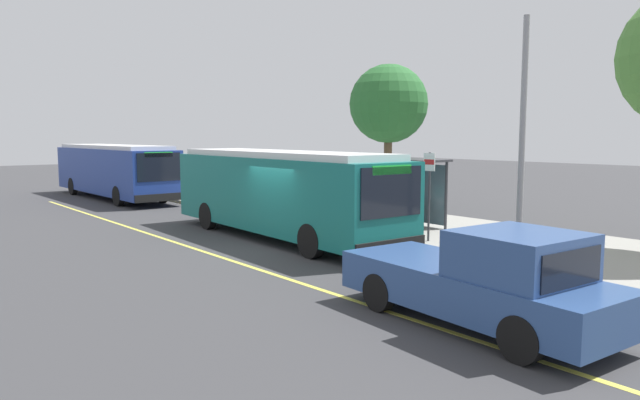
{
  "coord_description": "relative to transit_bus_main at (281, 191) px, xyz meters",
  "views": [
    {
      "loc": [
        14.8,
        -10.33,
        3.47
      ],
      "look_at": [
        1.0,
        0.81,
        1.51
      ],
      "focal_mm": 32.86,
      "sensor_mm": 36.0,
      "label": 1
    }
  ],
  "objects": [
    {
      "name": "ground_plane",
      "position": [
        1.33,
        -1.01,
        -1.62
      ],
      "size": [
        120.0,
        120.0,
        0.0
      ],
      "primitive_type": "plane",
      "color": "#38383A"
    },
    {
      "name": "lane_stripe_center",
      "position": [
        1.33,
        -3.21,
        -1.61
      ],
      "size": [
        36.0,
        0.14,
        0.01
      ],
      "primitive_type": "cube",
      "color": "#E0D64C",
      "rests_on": "ground_plane"
    },
    {
      "name": "transit_bus_second",
      "position": [
        -16.07,
        0.04,
        0.0
      ],
      "size": [
        11.87,
        2.71,
        2.95
      ],
      "color": "navy",
      "rests_on": "ground_plane"
    },
    {
      "name": "bus_shelter",
      "position": [
        1.41,
        4.59,
        0.3
      ],
      "size": [
        2.9,
        1.6,
        2.48
      ],
      "color": "#333338",
      "rests_on": "sidewalk_curb"
    },
    {
      "name": "route_sign_post",
      "position": [
        4.08,
        2.78,
        0.34
      ],
      "size": [
        0.44,
        0.08,
        2.8
      ],
      "color": "#333338",
      "rests_on": "sidewalk_curb"
    },
    {
      "name": "pedestrian_commuter",
      "position": [
        0.71,
        3.49,
        -0.5
      ],
      "size": [
        0.24,
        0.4,
        1.69
      ],
      "color": "#282D47",
      "rests_on": "sidewalk_curb"
    },
    {
      "name": "pickup_truck",
      "position": [
        9.97,
        -2.53,
        -0.76
      ],
      "size": [
        5.52,
        2.34,
        1.85
      ],
      "color": "#2D4C84",
      "rests_on": "ground_plane"
    },
    {
      "name": "sidewalk_curb",
      "position": [
        1.33,
        4.99,
        -1.54
      ],
      "size": [
        44.0,
        6.4,
        0.15
      ],
      "primitive_type": "cube",
      "color": "gray",
      "rests_on": "ground_plane"
    },
    {
      "name": "waiting_bench",
      "position": [
        1.31,
        4.42,
        -0.98
      ],
      "size": [
        1.6,
        0.48,
        0.95
      ],
      "color": "brown",
      "rests_on": "sidewalk_curb"
    },
    {
      "name": "utility_pole",
      "position": [
        7.46,
        2.49,
        1.73
      ],
      "size": [
        0.16,
        0.16,
        6.4
      ],
      "primitive_type": "cylinder",
      "color": "gray",
      "rests_on": "sidewalk_curb"
    },
    {
      "name": "street_tree_near_shelter",
      "position": [
        -2.39,
        7.51,
        3.23
      ],
      "size": [
        3.48,
        3.48,
        6.46
      ],
      "color": "brown",
      "rests_on": "sidewalk_curb"
    },
    {
      "name": "transit_bus_main",
      "position": [
        0.0,
        0.0,
        0.0
      ],
      "size": [
        10.83,
        2.93,
        2.95
      ],
      "color": "#146B66",
      "rests_on": "ground_plane"
    }
  ]
}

